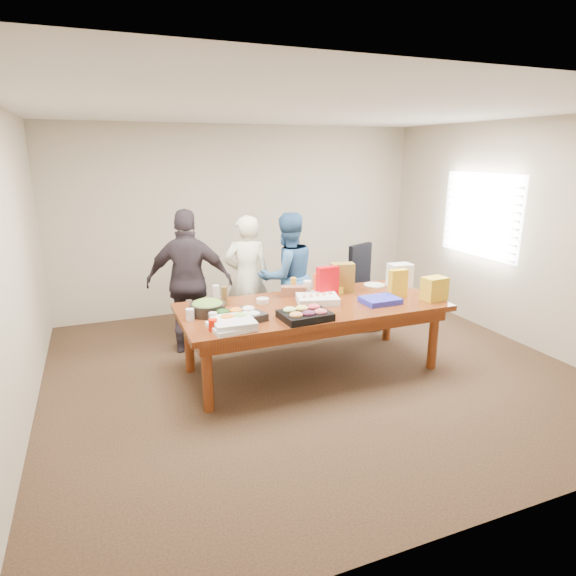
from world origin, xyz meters
name	(u,v)px	position (x,y,z in m)	size (l,w,h in m)	color
floor	(312,370)	(0.00, 0.00, -0.01)	(5.50, 5.00, 0.02)	#47301E
ceiling	(315,108)	(0.00, 0.00, 2.71)	(5.50, 5.00, 0.02)	white
wall_back	(244,219)	(0.00, 2.50, 1.35)	(5.50, 0.04, 2.70)	beige
wall_front	(499,328)	(0.00, -2.50, 1.35)	(5.50, 0.04, 2.70)	beige
wall_left	(10,272)	(-2.75, 0.00, 1.35)	(0.04, 5.00, 2.70)	beige
wall_right	(516,233)	(2.75, 0.00, 1.35)	(0.04, 5.00, 2.70)	beige
window_panel	(480,215)	(2.72, 0.60, 1.50)	(0.03, 1.40, 1.10)	white
window_blinds	(478,215)	(2.68, 0.60, 1.50)	(0.04, 1.36, 1.00)	beige
conference_table	(312,337)	(0.00, 0.00, 0.38)	(2.80, 1.20, 0.75)	#4C1C0F
office_chair	(366,289)	(1.25, 0.99, 0.53)	(0.54, 0.54, 1.06)	black
person_center	(247,278)	(-0.36, 1.18, 0.79)	(0.58, 0.38, 1.58)	white
person_right	(287,277)	(0.11, 1.00, 0.80)	(0.78, 0.61, 1.61)	#325F97
person_left	(189,282)	(-1.11, 1.03, 0.85)	(1.00, 0.41, 1.70)	#2A2329
veggie_tray	(238,318)	(-0.88, -0.22, 0.79)	(0.46, 0.36, 0.07)	black
fruit_tray	(305,315)	(-0.26, -0.39, 0.79)	(0.47, 0.37, 0.07)	black
sheet_cake	(318,299)	(0.07, 0.04, 0.79)	(0.43, 0.33, 0.08)	white
salad_bowl	(208,309)	(-1.10, 0.09, 0.81)	(0.36, 0.36, 0.12)	black
chip_bag_blue	(380,300)	(0.70, -0.22, 0.78)	(0.39, 0.29, 0.06)	#2A2FC8
chip_bag_red	(327,282)	(0.26, 0.19, 0.92)	(0.24, 0.10, 0.35)	red
chip_bag_yellow	(398,283)	(0.99, -0.10, 0.91)	(0.21, 0.08, 0.31)	yellow
chip_bag_orange	(321,284)	(0.23, 0.28, 0.88)	(0.16, 0.07, 0.26)	#EC4B22
mayo_jar	(307,287)	(0.13, 0.43, 0.82)	(0.09, 0.09, 0.14)	white
mustard_bottle	(293,285)	(-0.02, 0.48, 0.84)	(0.06, 0.06, 0.18)	gold
dressing_bottle	(225,296)	(-0.88, 0.31, 0.85)	(0.07, 0.07, 0.21)	brown
ranch_bottle	(216,295)	(-0.94, 0.41, 0.85)	(0.07, 0.07, 0.20)	silver
banana_bunch	(332,289)	(0.39, 0.33, 0.79)	(0.24, 0.14, 0.08)	#F2FC2F
bread_loaf	(293,291)	(-0.07, 0.38, 0.81)	(0.28, 0.12, 0.11)	brown
kraft_bag	(342,278)	(0.51, 0.31, 0.92)	(0.26, 0.15, 0.34)	olive
red_cup	(213,325)	(-1.16, -0.38, 0.80)	(0.08, 0.08, 0.11)	red
clear_cup_a	(213,318)	(-1.12, -0.20, 0.80)	(0.08, 0.08, 0.11)	silver
clear_cup_b	(190,314)	(-1.30, -0.01, 0.81)	(0.08, 0.08, 0.11)	white
pizza_box_lower	(231,326)	(-1.00, -0.38, 0.77)	(0.37, 0.37, 0.04)	white
pizza_box_upper	(233,321)	(-0.97, -0.38, 0.81)	(0.37, 0.37, 0.04)	silver
plate_a	(374,285)	(1.01, 0.41, 0.76)	(0.26, 0.26, 0.01)	silver
plate_b	(340,287)	(0.58, 0.47, 0.76)	(0.27, 0.27, 0.02)	silver
dip_bowl_a	(318,293)	(0.18, 0.26, 0.78)	(0.16, 0.16, 0.06)	silver
dip_bowl_b	(263,301)	(-0.48, 0.23, 0.78)	(0.14, 0.14, 0.05)	beige
grocery_bag_white	(400,276)	(1.25, 0.24, 0.89)	(0.27, 0.19, 0.29)	white
grocery_bag_yellow	(434,289)	(1.30, -0.34, 0.88)	(0.25, 0.18, 0.25)	yellow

